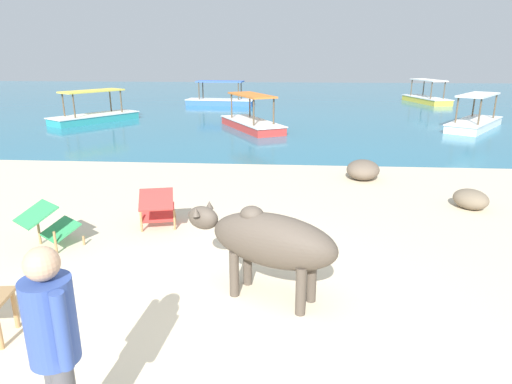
{
  "coord_description": "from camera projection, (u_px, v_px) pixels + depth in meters",
  "views": [
    {
      "loc": [
        0.69,
        -4.16,
        2.79
      ],
      "look_at": [
        0.16,
        3.0,
        0.55
      ],
      "focal_mm": 31.57,
      "sensor_mm": 36.0,
      "label": 1
    }
  ],
  "objects": [
    {
      "name": "sand_beach",
      "position": [
        221.0,
        321.0,
        4.83
      ],
      "size": [
        18.0,
        14.0,
        0.04
      ],
      "primitive_type": "cube",
      "color": "beige",
      "rests_on": "ground"
    },
    {
      "name": "water_surface",
      "position": [
        278.0,
        103.0,
        25.79
      ],
      "size": [
        60.0,
        36.0,
        0.03
      ],
      "primitive_type": "cube",
      "color": "teal",
      "rests_on": "ground"
    },
    {
      "name": "cow",
      "position": [
        269.0,
        240.0,
        5.07
      ],
      "size": [
        1.91,
        1.16,
        1.09
      ],
      "rotation": [
        0.0,
        0.0,
        2.72
      ],
      "color": "#4C4238",
      "rests_on": "sand_beach"
    },
    {
      "name": "deck_chair_near",
      "position": [
        49.0,
        223.0,
        6.5
      ],
      "size": [
        0.89,
        0.93,
        0.68
      ],
      "rotation": [
        0.0,
        0.0,
        0.92
      ],
      "color": "#A37A4C",
      "rests_on": "sand_beach"
    },
    {
      "name": "deck_chair_far",
      "position": [
        157.0,
        207.0,
        7.17
      ],
      "size": [
        0.7,
        0.87,
        0.68
      ],
      "rotation": [
        0.0,
        0.0,
        1.81
      ],
      "color": "#A37A4C",
      "rests_on": "sand_beach"
    },
    {
      "name": "person_standing",
      "position": [
        54.0,
        342.0,
        2.92
      ],
      "size": [
        0.39,
        0.38,
        1.62
      ],
      "rotation": [
        0.0,
        0.0,
        0.81
      ],
      "color": "#4C4C51",
      "rests_on": "sand_beach"
    },
    {
      "name": "shore_rock_large",
      "position": [
        363.0,
        170.0,
        10.1
      ],
      "size": [
        0.86,
        0.96,
        0.44
      ],
      "primitive_type": "ellipsoid",
      "rotation": [
        0.0,
        0.0,
        1.39
      ],
      "color": "#6B5B4C",
      "rests_on": "sand_beach"
    },
    {
      "name": "shore_rock_medium",
      "position": [
        471.0,
        199.0,
        8.21
      ],
      "size": [
        0.81,
        0.83,
        0.36
      ],
      "primitive_type": "ellipsoid",
      "rotation": [
        0.0,
        0.0,
        2.21
      ],
      "color": "#756651",
      "rests_on": "sand_beach"
    },
    {
      "name": "boat_blue",
      "position": [
        220.0,
        100.0,
        24.49
      ],
      "size": [
        3.76,
        1.47,
        1.29
      ],
      "rotation": [
        0.0,
        0.0,
        6.2
      ],
      "color": "#3866B7",
      "rests_on": "water_surface"
    },
    {
      "name": "boat_teal",
      "position": [
        94.0,
        115.0,
        18.55
      ],
      "size": [
        3.02,
        3.69,
        1.29
      ],
      "rotation": [
        0.0,
        0.0,
        4.12
      ],
      "color": "teal",
      "rests_on": "water_surface"
    },
    {
      "name": "boat_yellow",
      "position": [
        426.0,
        98.0,
        25.63
      ],
      "size": [
        2.02,
        3.84,
        1.29
      ],
      "rotation": [
        0.0,
        0.0,
        1.82
      ],
      "color": "gold",
      "rests_on": "water_surface"
    },
    {
      "name": "boat_white",
      "position": [
        475.0,
        121.0,
        16.92
      ],
      "size": [
        3.07,
        3.66,
        1.29
      ],
      "rotation": [
        0.0,
        0.0,
        0.95
      ],
      "color": "white",
      "rests_on": "water_surface"
    },
    {
      "name": "boat_red",
      "position": [
        252.0,
        122.0,
        16.82
      ],
      "size": [
        2.74,
        3.79,
        1.29
      ],
      "rotation": [
        0.0,
        0.0,
        5.2
      ],
      "color": "#C63833",
      "rests_on": "water_surface"
    }
  ]
}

